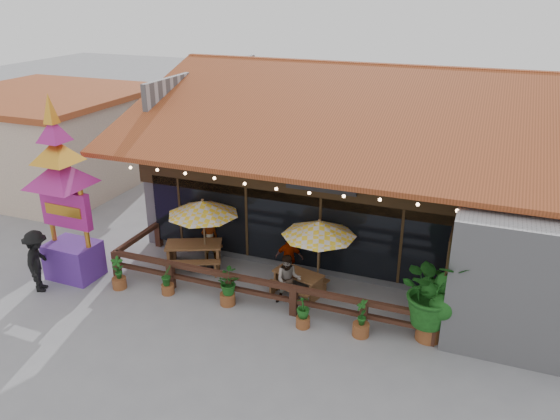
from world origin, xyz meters
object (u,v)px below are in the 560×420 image
at_px(umbrella_right, 319,229).
at_px(picnic_table_right, 298,279).
at_px(tropical_plant, 433,292).
at_px(pedestrian, 38,261).
at_px(umbrella_left, 203,208).
at_px(picnic_table_left, 194,251).
at_px(thai_sign_tower, 61,178).

xyz_separation_m(umbrella_right, picnic_table_right, (-0.49, -0.38, -1.59)).
relative_size(tropical_plant, pedestrian, 1.26).
bearing_deg(tropical_plant, umbrella_left, 169.74).
xyz_separation_m(umbrella_left, tropical_plant, (7.33, -1.33, -0.73)).
xyz_separation_m(umbrella_left, picnic_table_right, (3.37, -0.40, -1.67)).
distance_m(umbrella_left, umbrella_right, 3.86).
height_order(umbrella_right, pedestrian, umbrella_right).
bearing_deg(picnic_table_left, picnic_table_right, -4.89).
height_order(thai_sign_tower, pedestrian, thai_sign_tower).
xyz_separation_m(picnic_table_left, picnic_table_right, (3.74, -0.32, -0.11)).
bearing_deg(tropical_plant, picnic_table_right, 166.90).
distance_m(picnic_table_left, thai_sign_tower, 4.66).
relative_size(umbrella_right, picnic_table_left, 1.22).
bearing_deg(pedestrian, umbrella_right, -97.00).
distance_m(umbrella_left, picnic_table_right, 3.78).
relative_size(picnic_table_left, tropical_plant, 0.92).
distance_m(umbrella_left, pedestrian, 5.17).
xyz_separation_m(thai_sign_tower, tropical_plant, (10.97, 0.66, -1.91)).
relative_size(umbrella_left, picnic_table_left, 1.15).
bearing_deg(thai_sign_tower, picnic_table_right, 12.78).
relative_size(picnic_table_left, thai_sign_tower, 0.36).
height_order(picnic_table_left, tropical_plant, tropical_plant).
relative_size(umbrella_left, thai_sign_tower, 0.42).
bearing_deg(picnic_table_right, umbrella_right, 37.58).
bearing_deg(umbrella_right, umbrella_left, 179.60).
xyz_separation_m(umbrella_left, umbrella_right, (3.86, -0.03, -0.07)).
distance_m(umbrella_right, pedestrian, 8.49).
height_order(picnic_table_right, tropical_plant, tropical_plant).
height_order(tropical_plant, pedestrian, tropical_plant).
bearing_deg(umbrella_right, picnic_table_right, -142.42).
xyz_separation_m(picnic_table_right, pedestrian, (-7.37, -2.65, 0.50)).
relative_size(thai_sign_tower, pedestrian, 3.20).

